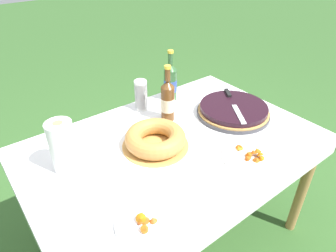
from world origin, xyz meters
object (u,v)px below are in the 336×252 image
(cider_bottle_green, at_px, (170,82))
(snack_plate_left, at_px, (248,156))
(berry_tart, at_px, (233,110))
(bundt_cake, at_px, (155,139))
(cider_bottle_amber, at_px, (168,100))
(paper_towel_roll, at_px, (63,147))
(cup_stack, at_px, (141,95))
(snack_plate_near, at_px, (143,222))
(serving_knife, at_px, (233,102))

(cider_bottle_green, bearing_deg, snack_plate_left, -96.07)
(berry_tart, xyz_separation_m, cider_bottle_green, (-0.16, 0.36, 0.09))
(bundt_cake, xyz_separation_m, cider_bottle_amber, (0.19, 0.16, 0.07))
(paper_towel_roll, bearing_deg, cider_bottle_amber, 5.14)
(cup_stack, bearing_deg, snack_plate_left, -78.75)
(bundt_cake, height_order, snack_plate_near, bundt_cake)
(bundt_cake, distance_m, paper_towel_roll, 0.42)
(berry_tart, bearing_deg, paper_towel_roll, 171.80)
(cider_bottle_green, height_order, cider_bottle_amber, cider_bottle_amber)
(cider_bottle_amber, height_order, paper_towel_roll, cider_bottle_amber)
(berry_tart, height_order, paper_towel_roll, paper_towel_roll)
(berry_tart, bearing_deg, snack_plate_left, -127.77)
(bundt_cake, bearing_deg, snack_plate_near, -131.07)
(bundt_cake, relative_size, cider_bottle_amber, 1.03)
(berry_tart, height_order, serving_knife, serving_knife)
(paper_towel_roll, bearing_deg, berry_tart, -8.20)
(bundt_cake, xyz_separation_m, snack_plate_left, (0.28, -0.33, -0.03))
(bundt_cake, xyz_separation_m, paper_towel_roll, (-0.40, 0.10, 0.07))
(serving_knife, height_order, snack_plate_near, serving_knife)
(serving_knife, height_order, bundt_cake, bundt_cake)
(cider_bottle_amber, bearing_deg, serving_knife, -25.37)
(cider_bottle_green, bearing_deg, snack_plate_near, -133.74)
(snack_plate_left, distance_m, paper_towel_roll, 0.81)
(berry_tart, bearing_deg, cider_bottle_amber, 150.13)
(bundt_cake, xyz_separation_m, cup_stack, (0.15, 0.34, 0.04))
(serving_knife, relative_size, cider_bottle_green, 1.07)
(paper_towel_roll, bearing_deg, snack_plate_left, -32.75)
(snack_plate_near, xyz_separation_m, snack_plate_left, (0.58, 0.02, 0.00))
(berry_tart, relative_size, bundt_cake, 1.26)
(snack_plate_left, bearing_deg, bundt_cake, 130.23)
(snack_plate_near, relative_size, snack_plate_left, 0.87)
(serving_knife, bearing_deg, berry_tart, -0.00)
(bundt_cake, distance_m, cider_bottle_amber, 0.26)
(berry_tart, height_order, snack_plate_left, same)
(cider_bottle_amber, bearing_deg, snack_plate_near, -134.56)
(snack_plate_near, bearing_deg, cider_bottle_amber, 45.44)
(serving_knife, xyz_separation_m, cider_bottle_green, (-0.18, 0.34, 0.05))
(cider_bottle_amber, bearing_deg, berry_tart, -29.87)
(serving_knife, distance_m, snack_plate_near, 0.90)
(cup_stack, bearing_deg, serving_knife, -41.91)
(bundt_cake, xyz_separation_m, snack_plate_near, (-0.30, -0.35, -0.03))
(serving_knife, bearing_deg, bundt_cake, -57.44)
(cider_bottle_green, distance_m, snack_plate_near, 0.95)
(cider_bottle_green, height_order, paper_towel_roll, cider_bottle_green)
(snack_plate_left, bearing_deg, cider_bottle_amber, 99.99)
(cup_stack, height_order, snack_plate_near, cup_stack)
(cider_bottle_amber, xyz_separation_m, paper_towel_roll, (-0.59, -0.05, -0.00))
(serving_knife, xyz_separation_m, paper_towel_roll, (-0.93, 0.11, 0.05))
(serving_knife, distance_m, bundt_cake, 0.53)
(cider_bottle_green, bearing_deg, cup_stack, 177.91)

